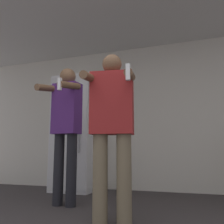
% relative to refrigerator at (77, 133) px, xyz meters
% --- Properties ---
extents(wall_back, '(7.00, 0.06, 2.55)m').
position_rel_refrigerator_xyz_m(wall_back, '(1.20, 0.39, 0.30)').
color(wall_back, beige).
rests_on(wall_back, ground_plane).
extents(ceiling_slab, '(7.00, 3.43, 0.05)m').
position_rel_refrigerator_xyz_m(ceiling_slab, '(1.20, -1.10, 1.60)').
color(ceiling_slab, silver).
rests_on(ceiling_slab, wall_back).
extents(refrigerator, '(0.69, 0.74, 1.94)m').
position_rel_refrigerator_xyz_m(refrigerator, '(0.00, 0.00, 0.00)').
color(refrigerator, white).
rests_on(refrigerator, ground_plane).
extents(person_woman_foreground, '(0.51, 0.52, 1.60)m').
position_rel_refrigerator_xyz_m(person_woman_foreground, '(1.22, -1.70, -0.06)').
color(person_woman_foreground, '#75664C').
rests_on(person_woman_foreground, ground_plane).
extents(person_man_side, '(0.44, 0.54, 1.72)m').
position_rel_refrigerator_xyz_m(person_man_side, '(0.42, -1.17, 0.03)').
color(person_man_side, black).
rests_on(person_man_side, ground_plane).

